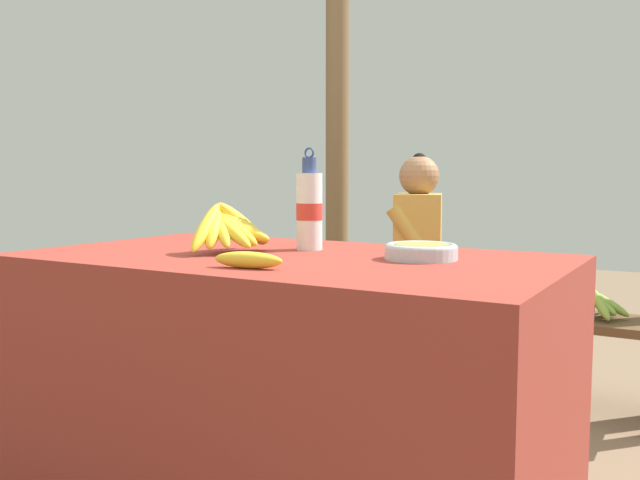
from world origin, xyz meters
TOP-DOWN VIEW (x-y plane):
  - market_counter at (0.00, 0.00)m, footprint 1.46×0.83m
  - banana_bunch_ripe at (-0.17, -0.04)m, footprint 0.19×0.30m
  - serving_bowl at (0.35, 0.09)m, footprint 0.19×0.19m
  - water_bottle at (-0.02, 0.14)m, footprint 0.08×0.08m
  - loose_banana_front at (0.07, -0.28)m, footprint 0.18×0.07m
  - wooden_bench at (0.17, 1.31)m, footprint 1.54×0.32m
  - seated_vendor at (-0.19, 1.27)m, footprint 0.47×0.43m
  - banana_bunch_green at (0.63, 1.31)m, footprint 0.18×0.27m
  - support_post_near at (-0.82, 1.76)m, footprint 0.13×0.13m

SIDE VIEW (x-z plane):
  - wooden_bench at x=0.17m, z-range 0.14..0.55m
  - market_counter at x=0.00m, z-range 0.00..0.76m
  - banana_bunch_green at x=0.63m, z-range 0.41..0.54m
  - seated_vendor at x=-0.19m, z-range 0.08..1.16m
  - loose_banana_front at x=0.07m, z-range 0.76..0.80m
  - serving_bowl at x=0.35m, z-range 0.76..0.80m
  - banana_bunch_ripe at x=-0.17m, z-range 0.75..0.91m
  - water_bottle at x=-0.02m, z-range 0.73..1.03m
  - support_post_near at x=-0.82m, z-range 0.00..2.36m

